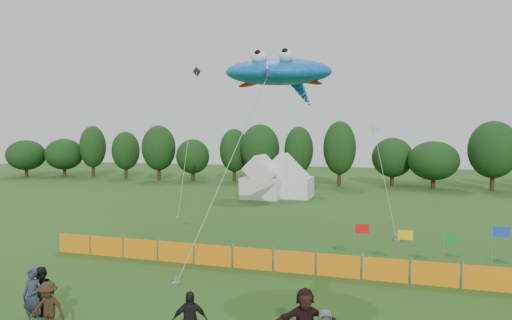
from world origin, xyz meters
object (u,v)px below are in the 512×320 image
(spectator_a, at_px, (33,297))
(stingray_kite, at_px, (281,73))
(barrier_fence, at_px, (252,259))
(spectator_c, at_px, (48,309))
(tent_left, at_px, (263,181))
(tent_right, at_px, (288,180))
(spectator_b, at_px, (41,294))

(spectator_a, relative_size, stingray_kite, 0.13)
(barrier_fence, distance_m, spectator_c, 9.53)
(tent_left, xyz_separation_m, spectator_a, (1.51, -31.98, -0.81))
(tent_left, xyz_separation_m, barrier_fence, (6.51, -23.79, -1.25))
(tent_right, xyz_separation_m, barrier_fence, (4.27, -25.30, -1.21))
(spectator_a, height_order, stingray_kite, stingray_kite)
(barrier_fence, relative_size, stingray_kite, 1.53)
(tent_left, height_order, stingray_kite, stingray_kite)
(spectator_c, height_order, stingray_kite, stingray_kite)
(tent_left, xyz_separation_m, spectator_c, (2.56, -32.45, -0.91))
(spectator_a, height_order, spectator_c, spectator_a)
(stingray_kite, bearing_deg, spectator_b, -114.41)
(barrier_fence, relative_size, spectator_b, 12.05)
(tent_right, height_order, stingray_kite, stingray_kite)
(barrier_fence, xyz_separation_m, stingray_kite, (0.34, 3.99, 9.14))
(barrier_fence, height_order, stingray_kite, stingray_kite)
(tent_right, distance_m, stingray_kite, 23.21)
(spectator_b, bearing_deg, tent_right, 108.32)
(tent_right, bearing_deg, stingray_kite, -77.78)
(tent_left, bearing_deg, tent_right, 34.02)
(tent_right, distance_m, spectator_a, 33.51)
(tent_left, distance_m, tent_right, 2.71)
(tent_left, height_order, spectator_b, tent_left)
(tent_left, height_order, spectator_a, tent_left)
(stingray_kite, bearing_deg, spectator_c, -108.77)
(tent_left, distance_m, spectator_a, 32.02)
(tent_right, relative_size, stingray_kite, 0.33)
(tent_right, relative_size, spectator_c, 2.83)
(tent_right, bearing_deg, spectator_a, -91.25)
(barrier_fence, xyz_separation_m, spectator_b, (-5.01, -7.80, 0.41))
(tent_right, height_order, barrier_fence, tent_right)
(spectator_c, distance_m, stingray_kite, 16.00)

